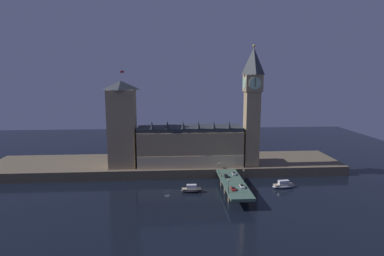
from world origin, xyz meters
TOP-DOWN VIEW (x-y plane):
  - ground_plane at (0.00, 0.00)m, footprint 400.00×400.00m
  - embankment at (0.00, 39.00)m, footprint 220.00×42.00m
  - parliament_hall at (14.01, 30.14)m, footprint 63.04×19.66m
  - clock_tower at (50.96, 25.73)m, footprint 10.49×10.60m
  - victoria_tower at (-26.57, 29.35)m, footprint 16.02×16.02m
  - bridge at (34.42, -5.00)m, footprint 11.24×46.00m
  - car_northbound_lead at (31.95, 3.29)m, footprint 1.89×4.01m
  - car_northbound_trail at (31.95, -16.39)m, footprint 2.00×4.35m
  - car_southbound_lead at (36.90, -13.52)m, footprint 1.96×4.65m
  - car_southbound_trail at (36.90, 6.83)m, footprint 1.88×3.92m
  - pedestrian_near_rail at (29.47, -16.68)m, footprint 0.38×0.38m
  - pedestrian_far_rail at (29.47, 3.52)m, footprint 0.38×0.38m
  - street_lamp_near at (29.07, -19.72)m, footprint 1.34×0.60m
  - street_lamp_mid at (39.77, -5.00)m, footprint 1.34×0.60m
  - street_lamp_far at (29.07, 9.72)m, footprint 1.34×0.60m
  - boat_upstream at (12.76, -2.60)m, footprint 11.52×4.10m
  - boat_downstream at (63.06, 0.53)m, footprint 13.07×5.39m

SIDE VIEW (x-z plane):
  - ground_plane at x=0.00m, z-range 0.00..0.00m
  - boat_upstream at x=12.76m, z-range -0.57..3.63m
  - boat_downstream at x=63.06m, z-range -0.57..3.69m
  - embankment at x=0.00m, z-range 0.00..5.81m
  - bridge at x=34.42m, z-range 1.18..7.11m
  - car_northbound_trail at x=31.95m, z-range 5.88..7.23m
  - car_southbound_trail at x=36.90m, z-range 5.88..7.31m
  - car_southbound_lead at x=36.90m, z-range 5.88..7.34m
  - car_northbound_lead at x=31.95m, z-range 5.88..7.35m
  - pedestrian_far_rail at x=29.47m, z-range 5.98..7.77m
  - pedestrian_near_rail at x=29.47m, z-range 5.99..7.82m
  - street_lamp_far at x=29.07m, z-range 6.73..13.11m
  - street_lamp_near at x=29.07m, z-range 6.76..13.42m
  - street_lamp_mid at x=39.77m, z-range 6.76..13.43m
  - parliament_hall at x=14.01m, z-range 3.44..31.84m
  - victoria_tower at x=-26.57m, z-range 2.91..60.40m
  - clock_tower at x=50.96m, z-range 7.94..80.13m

